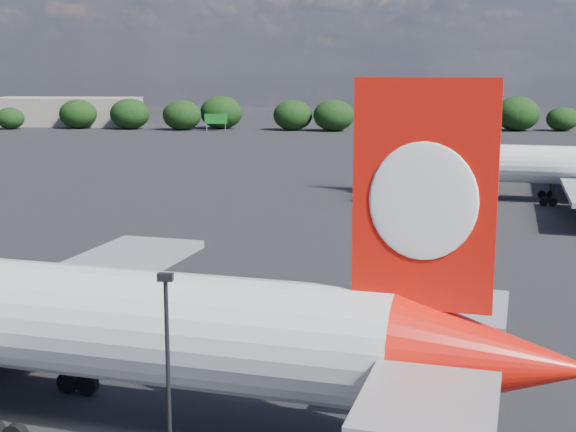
{
  "coord_description": "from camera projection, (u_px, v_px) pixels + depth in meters",
  "views": [
    {
      "loc": [
        20.15,
        -33.72,
        16.52
      ],
      "look_at": [
        16.0,
        12.0,
        8.0
      ],
      "focal_mm": 50.0,
      "sensor_mm": 36.0,
      "label": 1
    }
  ],
  "objects": [
    {
      "name": "ground",
      "position": [
        192.0,
        207.0,
        96.57
      ],
      "size": [
        500.0,
        500.0,
        0.0
      ],
      "primitive_type": "plane",
      "color": "black",
      "rests_on": "ground"
    },
    {
      "name": "qantas_airliner",
      "position": [
        23.0,
        318.0,
        37.73
      ],
      "size": [
        49.34,
        47.15,
        16.16
      ],
      "color": "silver",
      "rests_on": "ground"
    },
    {
      "name": "china_southern_airliner",
      "position": [
        556.0,
        166.0,
        98.65
      ],
      "size": [
        45.87,
        43.79,
        15.0
      ],
      "color": "silver",
      "rests_on": "ground"
    },
    {
      "name": "apron_lamp_post",
      "position": [
        168.0,
        383.0,
        28.8
      ],
      "size": [
        0.55,
        0.3,
        9.43
      ],
      "color": "black",
      "rests_on": "ground"
    },
    {
      "name": "terminal_building",
      "position": [
        65.0,
        112.0,
        230.87
      ],
      "size": [
        42.0,
        16.0,
        8.0
      ],
      "color": "gray",
      "rests_on": "ground"
    },
    {
      "name": "highway_sign",
      "position": [
        216.0,
        119.0,
        211.18
      ],
      "size": [
        6.0,
        0.3,
        4.5
      ],
      "color": "#14661D",
      "rests_on": "ground"
    },
    {
      "name": "billboard_yellow",
      "position": [
        330.0,
        116.0,
        214.26
      ],
      "size": [
        5.0,
        0.3,
        5.5
      ],
      "color": "yellow",
      "rests_on": "ground"
    },
    {
      "name": "horizon_treeline",
      "position": [
        322.0,
        115.0,
        212.72
      ],
      "size": [
        206.38,
        15.19,
        9.08
      ],
      "color": "black",
      "rests_on": "ground"
    }
  ]
}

